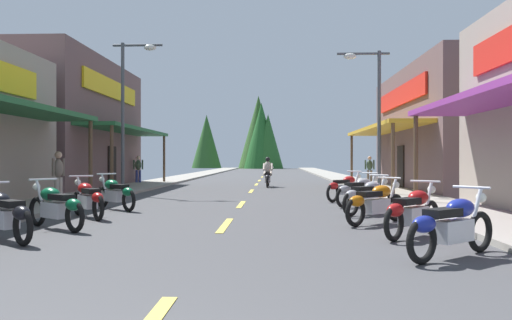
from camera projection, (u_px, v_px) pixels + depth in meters
name	position (u px, v px, depth m)	size (l,w,h in m)	color
ground	(259.00, 182.00, 33.42)	(9.42, 92.86, 0.10)	#424244
sidewalk_left	(171.00, 180.00, 33.65)	(2.42, 92.86, 0.12)	gray
sidewalk_right	(348.00, 180.00, 33.19)	(2.42, 92.86, 0.12)	gray
centerline_dashes	(261.00, 178.00, 37.91)	(0.16, 70.61, 0.01)	#E0C64C
storefront_left_far	(29.00, 125.00, 25.25)	(10.23, 11.02, 6.37)	brown
storefront_right_far	(477.00, 129.00, 23.85)	(8.99, 11.88, 5.76)	brown
streetlamp_left	(130.00, 96.00, 20.32)	(2.03, 0.30, 6.18)	#474C51
streetlamp_right	(371.00, 101.00, 19.40)	(2.03, 0.30, 5.65)	#474C51
motorcycle_parked_right_0	(452.00, 225.00, 7.30)	(1.72, 1.43, 1.04)	black
motorcycle_parked_right_1	(413.00, 211.00, 9.29)	(1.48, 1.68, 1.04)	black
motorcycle_parked_right_2	(375.00, 202.00, 11.17)	(1.62, 1.55, 1.04)	black
motorcycle_parked_right_3	(367.00, 196.00, 13.10)	(1.59, 1.58, 1.04)	black
motorcycle_parked_right_4	(359.00, 191.00, 15.30)	(1.66, 1.50, 1.04)	black
motorcycle_parked_right_5	(345.00, 187.00, 17.27)	(1.54, 1.63, 1.04)	black
motorcycle_parked_left_1	(4.00, 214.00, 8.79)	(1.73, 1.42, 1.04)	black
motorcycle_parked_left_2	(56.00, 206.00, 10.29)	(1.76, 1.38, 1.04)	black
motorcycle_parked_left_3	(88.00, 198.00, 12.30)	(1.42, 1.73, 1.04)	black
motorcycle_parked_left_4	(116.00, 193.00, 14.26)	(1.63, 1.54, 1.04)	black
rider_cruising_lead	(268.00, 174.00, 26.10)	(0.60, 2.14, 1.57)	black
pedestrian_browsing	(58.00, 173.00, 16.21)	(0.35, 0.55, 1.70)	#B2A599
pedestrian_waiting	(138.00, 168.00, 28.77)	(0.56, 0.31, 1.64)	#333F8C
pedestrian_strolling	(370.00, 168.00, 29.20)	(0.55, 0.34, 1.63)	#726659
treeline_backdrop	(253.00, 137.00, 80.52)	(15.14, 10.59, 11.66)	#2A5723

